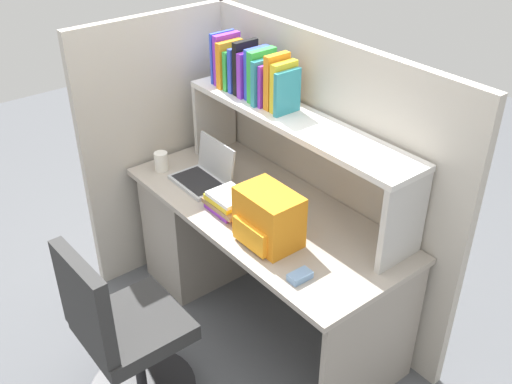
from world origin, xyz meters
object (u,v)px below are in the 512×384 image
backpack (268,218)px  computer_mouse (300,276)px  laptop (206,173)px  paper_cup (161,161)px  office_chair (124,341)px

backpack → computer_mouse: 0.33m
laptop → paper_cup: size_ratio=2.91×
computer_mouse → paper_cup: paper_cup is taller
paper_cup → computer_mouse: bearing=-1.4°
backpack → laptop: bearing=172.4°
paper_cup → laptop: bearing=25.4°
computer_mouse → office_chair: (-0.46, -0.64, -0.35)m
laptop → computer_mouse: (0.93, -0.15, -0.03)m
office_chair → backpack: bearing=-104.6°
computer_mouse → paper_cup: 1.19m
laptop → computer_mouse: size_ratio=3.01×
computer_mouse → office_chair: office_chair is taller
backpack → office_chair: bearing=-102.8°
backpack → paper_cup: size_ratio=2.79×
backpack → computer_mouse: (0.30, -0.07, -0.11)m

